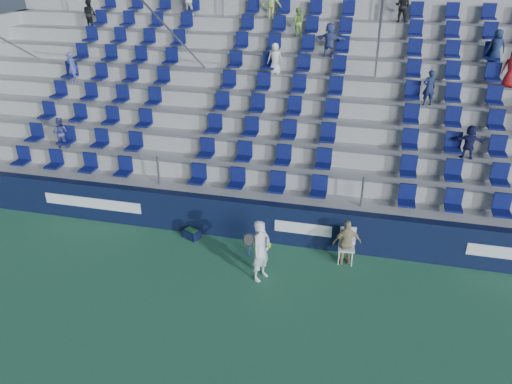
% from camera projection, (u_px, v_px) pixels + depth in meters
% --- Properties ---
extents(ground, '(70.00, 70.00, 0.00)m').
position_uv_depth(ground, '(220.00, 306.00, 11.86)').
color(ground, '#31734B').
rests_on(ground, ground).
extents(sponsor_wall, '(24.00, 0.32, 1.20)m').
position_uv_depth(sponsor_wall, '(252.00, 220.00, 14.33)').
color(sponsor_wall, black).
rests_on(sponsor_wall, ground).
extents(grandstand, '(24.00, 8.17, 6.63)m').
position_uv_depth(grandstand, '(286.00, 116.00, 18.08)').
color(grandstand, '#A1A19C').
rests_on(grandstand, ground).
extents(tennis_player, '(0.70, 0.71, 1.66)m').
position_uv_depth(tennis_player, '(261.00, 250.00, 12.50)').
color(tennis_player, silver).
rests_on(tennis_player, ground).
extents(line_judge_chair, '(0.47, 0.48, 0.98)m').
position_uv_depth(line_judge_chair, '(347.00, 242.00, 13.34)').
color(line_judge_chair, white).
rests_on(line_judge_chair, ground).
extents(line_judge, '(0.82, 0.54, 1.30)m').
position_uv_depth(line_judge, '(347.00, 243.00, 13.17)').
color(line_judge, tan).
rests_on(line_judge, ground).
extents(ball_bin, '(0.57, 0.48, 0.27)m').
position_uv_depth(ball_bin, '(192.00, 233.00, 14.55)').
color(ball_bin, '#0F1538').
rests_on(ball_bin, ground).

